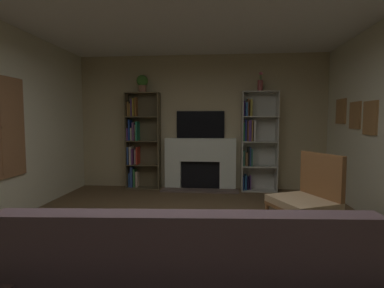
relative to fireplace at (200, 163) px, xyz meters
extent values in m
plane|color=brown|center=(0.00, -3.12, -0.54)|extent=(7.72, 7.72, 0.00)
cube|color=tan|center=(0.00, 0.13, 0.83)|extent=(5.17, 0.06, 2.74)
cube|color=#A2703F|center=(2.51, -1.61, 0.90)|extent=(0.03, 0.37, 0.48)
cube|color=#8F9E5F|center=(2.50, -1.61, 0.90)|extent=(0.01, 0.31, 0.42)
cube|color=#A2703F|center=(2.51, -1.14, 0.95)|extent=(0.03, 0.36, 0.42)
cube|color=#3F5547|center=(2.50, -1.14, 0.95)|extent=(0.01, 0.30, 0.36)
cube|color=#A2703F|center=(2.51, -0.58, 1.03)|extent=(0.03, 0.38, 0.43)
cube|color=#467286|center=(2.50, -0.58, 1.03)|extent=(0.01, 0.32, 0.37)
cube|color=#90613E|center=(-2.51, -2.36, 0.77)|extent=(0.04, 0.94, 1.39)
cube|color=silver|center=(-2.49, -2.36, 0.77)|extent=(0.01, 0.84, 1.29)
cube|color=#90613E|center=(-2.49, -2.36, 0.77)|extent=(0.01, 0.02, 1.29)
cube|color=#90613E|center=(-2.49, -2.36, 0.77)|extent=(0.01, 0.84, 0.02)
cube|color=white|center=(-0.56, 0.01, -0.25)|extent=(0.33, 0.18, 0.57)
cube|color=white|center=(0.56, 0.01, -0.25)|extent=(0.33, 0.18, 0.57)
cube|color=white|center=(0.00, 0.01, 0.27)|extent=(1.45, 0.18, 0.47)
cube|color=black|center=(0.00, 0.06, -0.25)|extent=(0.80, 0.08, 0.57)
cube|color=brown|center=(0.00, -0.24, -0.52)|extent=(1.55, 0.30, 0.03)
cube|color=black|center=(0.00, 0.07, 0.78)|extent=(0.98, 0.06, 0.55)
cube|color=brown|center=(-1.52, -0.05, 0.45)|extent=(0.02, 0.29, 1.97)
cube|color=brown|center=(-0.84, -0.05, 0.45)|extent=(0.02, 0.29, 1.97)
cube|color=brown|center=(-1.18, 0.09, 0.45)|extent=(0.69, 0.02, 1.97)
cube|color=brown|center=(-1.18, -0.05, -0.53)|extent=(0.66, 0.29, 0.02)
cube|color=#335695|center=(-1.48, 0.00, -0.38)|extent=(0.03, 0.17, 0.28)
cube|color=#344C9A|center=(-1.43, -0.02, -0.30)|extent=(0.04, 0.19, 0.43)
cube|color=#398143|center=(-1.38, 0.00, -0.33)|extent=(0.04, 0.16, 0.37)
cube|color=beige|center=(-1.32, 0.00, -0.36)|extent=(0.04, 0.17, 0.32)
cube|color=brown|center=(-1.18, -0.05, -0.05)|extent=(0.66, 0.29, 0.02)
cube|color=#2F4987|center=(-1.48, -0.04, 0.14)|extent=(0.03, 0.24, 0.36)
cube|color=beige|center=(-1.43, -0.04, 0.15)|extent=(0.04, 0.24, 0.37)
cube|color=#613574|center=(-1.39, -0.04, 0.12)|extent=(0.02, 0.24, 0.31)
cube|color=beige|center=(-1.34, 0.00, 0.11)|extent=(0.04, 0.17, 0.30)
cube|color=red|center=(-1.29, -0.04, 0.14)|extent=(0.03, 0.24, 0.36)
cube|color=brown|center=(-1.18, -0.05, 0.45)|extent=(0.66, 0.29, 0.02)
cube|color=#5F3B7C|center=(-1.49, -0.04, 0.58)|extent=(0.02, 0.24, 0.25)
cube|color=navy|center=(-1.46, -0.02, 0.67)|extent=(0.03, 0.20, 0.43)
cube|color=beige|center=(-1.42, -0.01, 0.59)|extent=(0.02, 0.18, 0.26)
cube|color=#684168|center=(-1.38, -0.02, 0.64)|extent=(0.04, 0.19, 0.37)
cube|color=beige|center=(-1.33, -0.01, 0.62)|extent=(0.02, 0.17, 0.33)
cube|color=#1F7752|center=(-1.29, -0.04, 0.65)|extent=(0.03, 0.24, 0.39)
cube|color=brown|center=(-1.18, -0.05, 0.94)|extent=(0.66, 0.29, 0.02)
cube|color=#A77235|center=(-1.48, 0.00, 1.10)|extent=(0.03, 0.16, 0.30)
cube|color=olive|center=(-1.44, 0.00, 1.09)|extent=(0.03, 0.17, 0.27)
cube|color=#4A2E71|center=(-1.40, -0.02, 1.13)|extent=(0.04, 0.19, 0.35)
cube|color=olive|center=(-1.36, -0.03, 1.13)|extent=(0.03, 0.23, 0.36)
cube|color=#9A5D2E|center=(-1.33, -0.01, 1.15)|extent=(0.02, 0.17, 0.39)
cube|color=brown|center=(-1.18, -0.05, 1.43)|extent=(0.66, 0.29, 0.02)
cube|color=beige|center=(0.84, -0.07, 0.45)|extent=(0.02, 0.33, 1.97)
cube|color=beige|center=(1.52, -0.07, 0.45)|extent=(0.02, 0.33, 1.97)
cube|color=beige|center=(1.18, 0.09, 0.45)|extent=(0.69, 0.02, 1.97)
cube|color=beige|center=(1.18, -0.07, -0.53)|extent=(0.66, 0.33, 0.02)
cube|color=#2C4E99|center=(0.87, -0.05, -0.39)|extent=(0.02, 0.25, 0.27)
cube|color=navy|center=(0.92, -0.03, -0.37)|extent=(0.04, 0.22, 0.29)
cube|color=black|center=(0.97, -0.01, -0.39)|extent=(0.04, 0.18, 0.25)
cube|color=#623F80|center=(1.02, -0.01, -0.38)|extent=(0.02, 0.18, 0.28)
cube|color=beige|center=(1.18, -0.07, -0.05)|extent=(0.66, 0.33, 0.02)
cube|color=#386B54|center=(0.88, -0.03, 0.12)|extent=(0.04, 0.22, 0.31)
cube|color=olive|center=(0.93, -0.02, 0.10)|extent=(0.04, 0.20, 0.27)
cube|color=black|center=(0.97, -0.03, 0.15)|extent=(0.03, 0.22, 0.37)
cube|color=#2C4C8E|center=(1.01, -0.03, 0.15)|extent=(0.02, 0.22, 0.37)
cube|color=#356C54|center=(1.03, -0.04, 0.13)|extent=(0.03, 0.25, 0.33)
cube|color=beige|center=(1.18, -0.07, 0.45)|extent=(0.66, 0.33, 0.02)
cube|color=#237342|center=(0.87, -0.03, 0.64)|extent=(0.03, 0.22, 0.36)
cube|color=#303D97|center=(0.91, -0.02, 0.67)|extent=(0.03, 0.20, 0.43)
cube|color=brown|center=(0.95, -0.03, 0.66)|extent=(0.02, 0.22, 0.40)
cube|color=#54347B|center=(0.99, -0.03, 0.67)|extent=(0.04, 0.22, 0.42)
cube|color=olive|center=(1.03, -0.03, 0.66)|extent=(0.03, 0.23, 0.42)
cube|color=beige|center=(1.08, -0.03, 0.66)|extent=(0.03, 0.22, 0.41)
cube|color=beige|center=(1.18, -0.07, 0.94)|extent=(0.66, 0.33, 0.02)
cube|color=#512877|center=(0.87, -0.02, 1.10)|extent=(0.02, 0.20, 0.30)
cube|color=#274E83|center=(0.91, -0.06, 1.08)|extent=(0.04, 0.28, 0.27)
cube|color=#996137|center=(0.96, -0.02, 1.12)|extent=(0.02, 0.20, 0.35)
cube|color=olive|center=(1.01, -0.04, 1.12)|extent=(0.04, 0.23, 0.33)
cube|color=beige|center=(1.18, -0.07, 1.43)|extent=(0.66, 0.33, 0.02)
cylinder|color=#9E6852|center=(-1.18, -0.05, 1.51)|extent=(0.15, 0.15, 0.14)
sphere|color=#407A2C|center=(-1.18, -0.05, 1.67)|extent=(0.23, 0.23, 0.23)
cylinder|color=#984242|center=(1.18, -0.05, 1.54)|extent=(0.11, 0.11, 0.22)
cylinder|color=#4C7F3F|center=(1.20, -0.05, 1.72)|extent=(0.01, 0.01, 0.13)
sphere|color=#DF6786|center=(1.20, -0.05, 1.78)|extent=(0.05, 0.05, 0.05)
cylinder|color=#4C7F3F|center=(1.18, -0.06, 1.72)|extent=(0.01, 0.01, 0.13)
sphere|color=#DF6786|center=(1.18, -0.06, 1.79)|extent=(0.06, 0.06, 0.06)
cylinder|color=#4C7F3F|center=(1.17, -0.03, 1.72)|extent=(0.01, 0.01, 0.13)
sphere|color=#DF6786|center=(1.17, -0.03, 1.79)|extent=(0.05, 0.05, 0.05)
cube|color=slate|center=(0.21, -4.49, 0.12)|extent=(2.09, 0.31, 0.49)
cylinder|color=brown|center=(1.72, -2.74, -0.33)|extent=(0.04, 0.04, 0.42)
cylinder|color=brown|center=(1.47, -2.18, -0.33)|extent=(0.04, 0.04, 0.42)
cylinder|color=brown|center=(1.23, -2.96, -0.33)|extent=(0.04, 0.04, 0.42)
cylinder|color=brown|center=(0.97, -2.41, -0.33)|extent=(0.04, 0.04, 0.42)
cube|color=tan|center=(1.35, -2.57, -0.08)|extent=(0.80, 0.84, 0.08)
cube|color=brown|center=(1.35, -2.57, -0.14)|extent=(0.80, 0.84, 0.04)
cube|color=brown|center=(1.59, -2.46, 0.18)|extent=(0.33, 0.62, 0.60)
cube|color=brown|center=(0.24, -3.71, -0.11)|extent=(0.90, 0.47, 0.04)
cylinder|color=brown|center=(-0.19, -3.92, -0.33)|extent=(0.05, 0.05, 0.41)
cylinder|color=brown|center=(0.66, -3.92, -0.33)|extent=(0.05, 0.05, 0.41)
cylinder|color=brown|center=(-0.19, -3.50, -0.33)|extent=(0.05, 0.05, 0.41)
cylinder|color=brown|center=(0.66, -3.50, -0.33)|extent=(0.05, 0.05, 0.41)
camera|label=1|loc=(0.39, -6.05, 0.86)|focal=27.85mm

